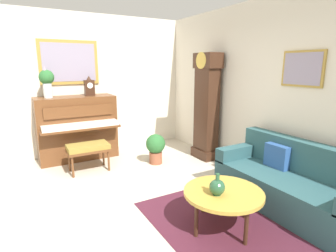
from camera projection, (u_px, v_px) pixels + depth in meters
ground_plane at (121, 211)px, 3.47m from camera, size 6.40×6.00×0.10m
wall_left at (74, 85)px, 5.35m from camera, size 0.13×4.90×2.80m
wall_back at (260, 90)px, 4.30m from camera, size 5.30×0.13×2.80m
area_rug at (231, 228)px, 3.02m from camera, size 2.10×1.50×0.01m
piano at (77, 128)px, 5.19m from camera, size 0.87×1.44×1.22m
piano_bench at (88, 148)px, 4.57m from camera, size 0.42×0.70×0.48m
grandfather_clock at (206, 110)px, 5.14m from camera, size 0.52×0.34×2.03m
couch at (290, 184)px, 3.43m from camera, size 1.90×0.80×0.84m
coffee_table at (223, 194)px, 2.96m from camera, size 0.88×0.88×0.44m
mantel_clock at (89, 87)px, 5.15m from camera, size 0.13×0.18×0.38m
flower_vase at (47, 80)px, 4.76m from camera, size 0.26×0.26×0.58m
green_jug at (217, 187)px, 2.85m from camera, size 0.17×0.17×0.24m
potted_plant at (156, 147)px, 4.95m from camera, size 0.36×0.36×0.56m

